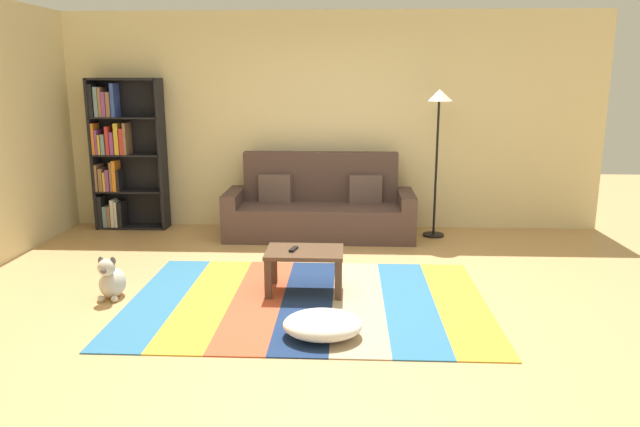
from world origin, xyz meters
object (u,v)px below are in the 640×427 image
coffee_table (305,258)px  tv_remote (293,249)px  pouf (323,325)px  bookshelf (120,155)px  dog (111,280)px  standing_lamp (439,114)px  couch (320,209)px

coffee_table → tv_remote: size_ratio=4.60×
pouf → tv_remote: bearing=107.4°
bookshelf → dog: size_ratio=4.76×
pouf → dog: size_ratio=1.50×
pouf → tv_remote: tv_remote is taller
bookshelf → standing_lamp: size_ratio=1.07×
tv_remote → couch: bearing=98.6°
couch → standing_lamp: size_ratio=1.28×
couch → pouf: size_ratio=3.79×
couch → bookshelf: 2.63m
tv_remote → dog: bearing=-159.5°
dog → pouf: bearing=-21.4°
coffee_table → tv_remote: tv_remote is taller
coffee_table → dog: (-1.69, -0.22, -0.16)m
couch → bookshelf: bearing=173.7°
bookshelf → dog: 2.74m
bookshelf → tv_remote: bookshelf is taller
dog → tv_remote: 1.62m
dog → standing_lamp: size_ratio=0.22×
standing_lamp → tv_remote: standing_lamp is taller
coffee_table → standing_lamp: (1.44, 2.03, 1.16)m
pouf → couch: bearing=93.1°
standing_lamp → tv_remote: bearing=-127.0°
coffee_table → couch: bearing=88.8°
bookshelf → standing_lamp: (3.93, -0.24, 0.53)m
bookshelf → dog: bearing=-72.1°
couch → standing_lamp: standing_lamp is taller
couch → coffee_table: 1.99m
couch → bookshelf: size_ratio=1.19×
bookshelf → coffee_table: bookshelf is taller
couch → bookshelf: (-2.54, 0.28, 0.61)m
couch → tv_remote: (-0.14, -2.00, 0.07)m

